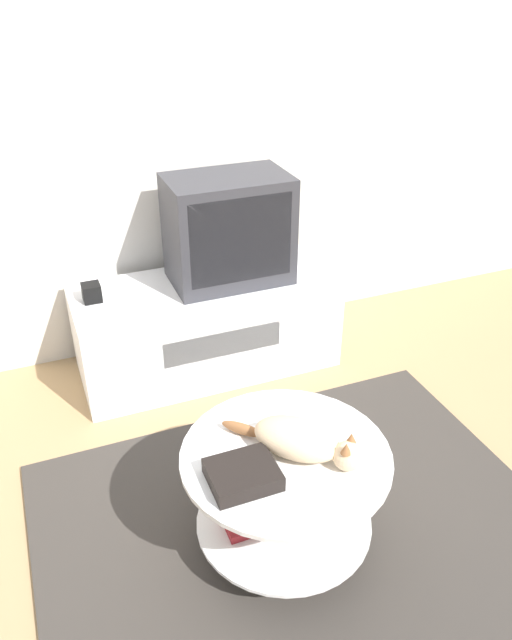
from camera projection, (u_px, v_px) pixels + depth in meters
ground_plane at (299, 530)px, 2.47m from camera, size 12.00×12.00×0.00m
wall_back at (170, 110)px, 3.10m from camera, size 8.00×0.05×2.60m
rug at (299, 528)px, 2.47m from camera, size 2.00×1.52×0.02m
tv_stand at (206, 326)px, 3.35m from camera, size 1.36×0.57×0.49m
tv at (229, 230)px, 3.15m from camera, size 0.61×0.38×0.55m
speaker at (92, 293)px, 3.06m from camera, size 0.09×0.09×0.09m
coffee_table at (284, 488)px, 2.24m from camera, size 0.74×0.74×0.46m
dvd_box at (243, 475)px, 2.03m from camera, size 0.22×0.19×0.06m
cat at (302, 440)px, 2.13m from camera, size 0.39×0.41×0.13m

